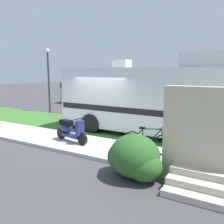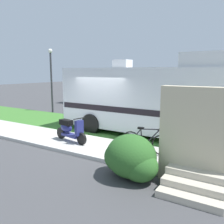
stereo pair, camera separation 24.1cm
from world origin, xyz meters
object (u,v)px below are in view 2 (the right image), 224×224
Objects in this scene: scooter at (70,129)px; bottle_spare at (184,164)px; motorhome_rv at (146,98)px; bicycle at (146,142)px; bottle_green at (178,157)px; street_lamp_post at (51,74)px; pickup_truck_far at (90,92)px; pickup_truck_near at (145,101)px.

scooter reaches higher than bottle_spare.
motorhome_rv is 4.38× the size of scooter.
bottle_green is (1.10, -0.13, -0.26)m from bicycle.
bottle_green is at bearing 1.53° from scooter.
scooter is at bearing -178.47° from bottle_green.
bicycle reaches higher than bottle_spare.
scooter is 3.04m from bicycle.
street_lamp_post is at bearing 152.52° from bicycle.
bottle_green is at bearing -42.69° from pickup_truck_far.
pickup_truck_near is at bearing 114.56° from motorhome_rv.
bottle_spare is at bearing -20.45° from bicycle.
pickup_truck_near is at bearing -24.61° from pickup_truck_far.
pickup_truck_near is 7.06m from pickup_truck_far.
bottle_spare is 0.06× the size of street_lamp_post.
scooter reaches higher than bottle_green.
bottle_spare is (0.27, -0.38, -0.02)m from bottle_green.
bicycle is at bearing 4.57° from scooter.
motorhome_rv reaches higher than bicycle.
motorhome_rv reaches higher than pickup_truck_far.
motorhome_rv is 1.35× the size of pickup_truck_far.
pickup_truck_near is (-3.03, 6.66, 0.47)m from bicycle.
street_lamp_post is at bearing -83.57° from pickup_truck_far.
street_lamp_post is (-10.26, 5.13, 2.32)m from bottle_spare.
pickup_truck_near is at bearing 121.52° from bottle_spare.
pickup_truck_near is 1.37× the size of street_lamp_post.
street_lamp_post is at bearing 154.54° from bottle_green.
bicycle is at bearing 159.55° from bottle_spare.
pickup_truck_far is 5.25m from street_lamp_post.
pickup_truck_far reaches higher than pickup_truck_near.
bottle_green is 1.21× the size of bottle_spare.
bottle_green is at bearing -58.70° from pickup_truck_near.
pickup_truck_far is (-6.42, 9.84, 0.41)m from scooter.
scooter is 6.91m from pickup_truck_near.
pickup_truck_near is 23.65× the size of bottle_spare.
scooter is at bearing -39.72° from street_lamp_post.
pickup_truck_far is at bearing 139.66° from motorhome_rv.
motorhome_rv is at bearing -15.00° from street_lamp_post.
scooter is at bearing -90.03° from pickup_truck_near.
bottle_spare is at bearing -50.55° from motorhome_rv.
bottle_green is (4.13, -6.79, -0.72)m from pickup_truck_near.
pickup_truck_far is 1.28× the size of street_lamp_post.
pickup_truck_near is at bearing 19.14° from street_lamp_post.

